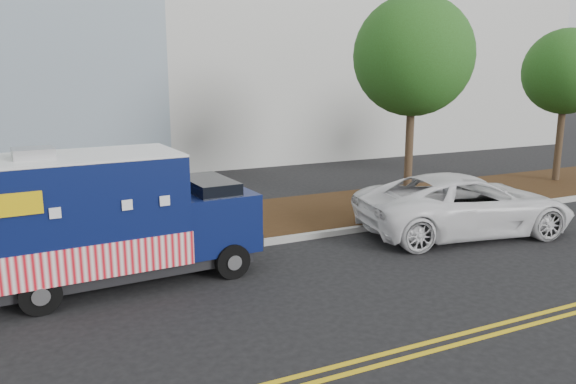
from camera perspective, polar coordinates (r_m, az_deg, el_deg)
name	(u,v)px	position (r m, az deg, el deg)	size (l,w,h in m)	color
ground	(221,273)	(12.27, -6.81, -8.17)	(120.00, 120.00, 0.00)	black
curb	(202,251)	(13.50, -8.77, -5.96)	(120.00, 0.18, 0.15)	#9E9E99
mulch_strip	(178,229)	(15.44, -11.07, -3.72)	(120.00, 4.00, 0.15)	black
centerline_near	(322,370)	(8.55, 3.43, -17.61)	(120.00, 0.10, 0.01)	gold
centerline_far	(330,378)	(8.37, 4.31, -18.36)	(120.00, 0.10, 0.01)	gold
tree_c	(413,56)	(18.37, 12.61, 13.31)	(3.74, 3.74, 6.58)	#38281C
tree_d	(566,72)	(23.55, 26.42, 10.87)	(3.14, 3.14, 5.80)	#38281C
sign_post	(108,209)	(13.28, -17.80, -1.69)	(0.06, 0.06, 2.40)	#473828
food_truck	(109,222)	(11.79, -17.69, -2.89)	(5.56, 2.36, 2.87)	black
white_car	(465,204)	(15.56, 17.51, -1.20)	(2.65, 5.74, 1.60)	white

